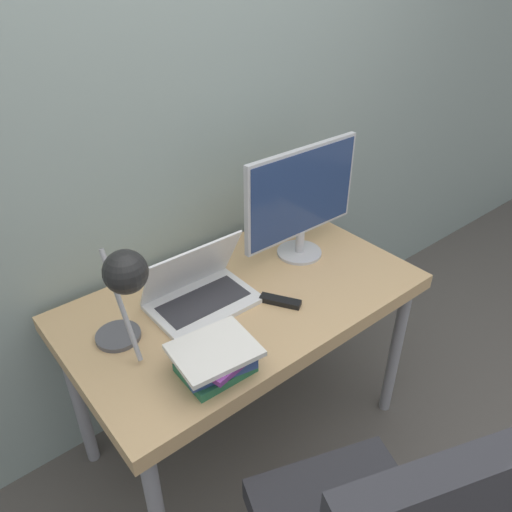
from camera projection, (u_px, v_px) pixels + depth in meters
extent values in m
plane|color=#514C47|center=(303.00, 489.00, 2.03)|extent=(12.00, 12.00, 0.00)
cube|color=gray|center=(170.00, 126.00, 1.85)|extent=(8.00, 0.05, 2.60)
cube|color=tan|center=(244.00, 301.00, 1.87)|extent=(1.31, 0.74, 0.06)
cylinder|color=gray|center=(395.00, 352.00, 2.19)|extent=(0.05, 0.05, 0.71)
cylinder|color=gray|center=(78.00, 400.00, 1.96)|extent=(0.05, 0.05, 0.71)
cylinder|color=gray|center=(298.00, 287.00, 2.59)|extent=(0.05, 0.05, 0.71)
cube|color=silver|center=(204.00, 303.00, 1.79)|extent=(0.37, 0.25, 0.02)
cube|color=#2D2D33|center=(204.00, 301.00, 1.79)|extent=(0.32, 0.15, 0.00)
cube|color=silver|center=(191.00, 268.00, 1.77)|extent=(0.37, 0.12, 0.22)
cube|color=silver|center=(192.00, 268.00, 1.77)|extent=(0.34, 0.10, 0.20)
cylinder|color=#B7B7BC|center=(299.00, 252.00, 2.09)|extent=(0.19, 0.19, 0.01)
cylinder|color=#B7B7BC|center=(300.00, 241.00, 2.06)|extent=(0.04, 0.04, 0.10)
cube|color=#B7B7BC|center=(302.00, 192.00, 1.94)|extent=(0.55, 0.02, 0.36)
cube|color=navy|center=(304.00, 194.00, 1.93)|extent=(0.53, 0.00, 0.34)
cylinder|color=#4C4C51|center=(118.00, 336.00, 1.65)|extent=(0.15, 0.15, 0.02)
cylinder|color=#99999E|center=(121.00, 306.00, 1.50)|extent=(0.02, 0.17, 0.34)
sphere|color=black|center=(125.00, 272.00, 1.36)|extent=(0.13, 0.13, 0.13)
cube|color=#286B47|center=(216.00, 368.00, 1.52)|extent=(0.21, 0.17, 0.03)
cube|color=#334C8C|center=(216.00, 360.00, 1.50)|extent=(0.24, 0.19, 0.04)
cube|color=#753384|center=(218.00, 355.00, 1.48)|extent=(0.20, 0.20, 0.02)
cube|color=silver|center=(214.00, 350.00, 1.47)|extent=(0.26, 0.22, 0.02)
cube|color=#4C4C51|center=(188.00, 367.00, 1.53)|extent=(0.06, 0.15, 0.02)
cube|color=black|center=(280.00, 301.00, 1.80)|extent=(0.11, 0.15, 0.02)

